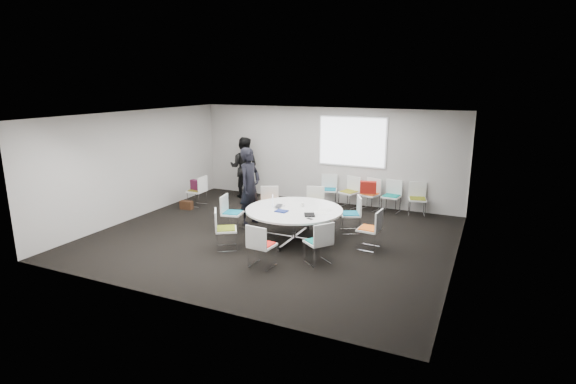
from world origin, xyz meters
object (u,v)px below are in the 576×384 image
at_px(person_main, 250,186).
at_px(maroon_bag, 196,185).
at_px(chair_ring_c, 314,211).
at_px(chair_back_a, 329,196).
at_px(chair_ring_f, 226,237).
at_px(chair_back_d, 391,202).
at_px(chair_ring_h, 318,250).
at_px(chair_back_e, 417,205).
at_px(chair_back_c, 370,200).
at_px(person_back, 244,167).
at_px(chair_spare_left, 198,197).
at_px(chair_ring_a, 369,237).
at_px(cup, 303,205).
at_px(chair_back_b, 349,198).
at_px(chair_person_back, 247,187).
at_px(brown_bag, 186,205).
at_px(conference_table, 294,217).
at_px(laptop, 281,206).
at_px(chair_ring_b, 351,221).
at_px(chair_ring_g, 262,254).
at_px(chair_ring_e, 232,220).
at_px(chair_ring_d, 270,210).

xyz_separation_m(person_main, maroon_bag, (-2.24, 0.83, -0.35)).
bearing_deg(chair_ring_c, chair_back_a, -98.99).
height_order(chair_ring_f, chair_back_d, same).
relative_size(chair_ring_h, chair_back_e, 1.00).
distance_m(chair_back_c, person_back, 4.01).
bearing_deg(chair_back_a, chair_spare_left, 9.85).
distance_m(chair_ring_a, maroon_bag, 5.60).
relative_size(chair_back_a, cup, 9.78).
xyz_separation_m(chair_back_b, chair_person_back, (-3.35, -0.02, 0.00)).
relative_size(person_back, brown_bag, 5.20).
distance_m(conference_table, person_main, 1.67).
distance_m(chair_ring_h, chair_back_c, 4.19).
bearing_deg(chair_ring_a, brown_bag, 85.37).
bearing_deg(laptop, chair_person_back, 28.18).
distance_m(chair_ring_b, chair_ring_g, 2.89).
distance_m(person_back, cup, 4.12).
xyz_separation_m(chair_ring_b, chair_back_a, (-1.31, 2.12, 0.00)).
bearing_deg(chair_person_back, chair_back_b, 165.09).
height_order(chair_back_d, chair_spare_left, same).
bearing_deg(conference_table, chair_ring_g, -87.77).
relative_size(conference_table, chair_back_c, 2.49).
height_order(conference_table, maroon_bag, maroon_bag).
bearing_deg(chair_ring_a, chair_person_back, 62.26).
relative_size(cup, maroon_bag, 0.22).
height_order(chair_ring_c, chair_back_c, same).
bearing_deg(person_back, person_main, 109.44).
bearing_deg(chair_ring_f, chair_ring_c, 126.43).
relative_size(chair_ring_h, laptop, 2.67).
height_order(chair_ring_a, chair_back_d, same).
bearing_deg(person_main, chair_back_e, -50.60).
height_order(chair_spare_left, cup, chair_spare_left).
xyz_separation_m(chair_ring_c, chair_ring_e, (-1.51, -1.58, 0.00)).
xyz_separation_m(chair_ring_e, person_back, (-1.41, 3.02, 0.66)).
bearing_deg(maroon_bag, chair_ring_g, -39.57).
height_order(chair_ring_a, chair_ring_g, same).
relative_size(chair_back_b, chair_back_d, 1.00).
relative_size(conference_table, chair_ring_d, 2.49).
relative_size(chair_back_a, chair_back_c, 1.00).
distance_m(chair_ring_g, chair_back_b, 4.83).
height_order(chair_ring_e, brown_bag, chair_ring_e).
height_order(chair_ring_e, chair_spare_left, same).
relative_size(conference_table, chair_back_b, 2.49).
bearing_deg(maroon_bag, chair_ring_b, -4.87).
relative_size(chair_ring_c, chair_spare_left, 1.00).
xyz_separation_m(chair_ring_a, chair_back_e, (0.52, 3.02, 0.00)).
distance_m(chair_back_a, chair_person_back, 2.72).
distance_m(chair_back_a, maroon_bag, 3.85).
bearing_deg(chair_person_back, person_back, 76.18).
bearing_deg(chair_back_e, chair_ring_e, 26.43).
distance_m(chair_ring_h, brown_bag, 5.23).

